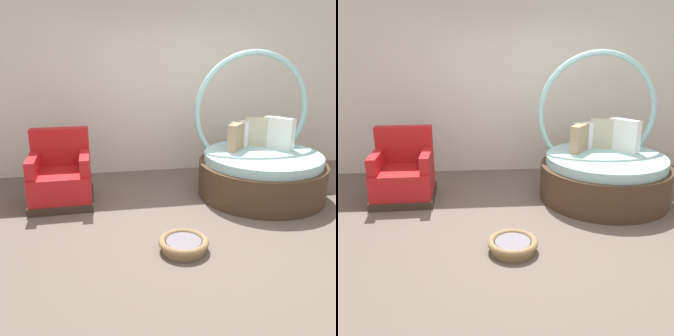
{
  "view_description": "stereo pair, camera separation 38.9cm",
  "coord_description": "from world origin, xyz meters",
  "views": [
    {
      "loc": [
        -1.08,
        -3.67,
        1.98
      ],
      "look_at": [
        -0.34,
        0.62,
        0.55
      ],
      "focal_mm": 39.96,
      "sensor_mm": 36.0,
      "label": 1
    },
    {
      "loc": [
        -0.69,
        -3.72,
        1.98
      ],
      "look_at": [
        -0.34,
        0.62,
        0.55
      ],
      "focal_mm": 39.96,
      "sensor_mm": 36.0,
      "label": 2
    }
  ],
  "objects": [
    {
      "name": "pet_basket",
      "position": [
        -0.35,
        -0.4,
        0.07
      ],
      "size": [
        0.51,
        0.51,
        0.13
      ],
      "color": "#8E704C",
      "rests_on": "ground_plane"
    },
    {
      "name": "back_wall",
      "position": [
        0.0,
        2.28,
        1.36
      ],
      "size": [
        8.0,
        0.12,
        2.72
      ],
      "primitive_type": "cube",
      "color": "silver",
      "rests_on": "ground_plane"
    },
    {
      "name": "round_daybed",
      "position": [
        1.01,
        0.97,
        0.4
      ],
      "size": [
        1.72,
        1.72,
        1.94
      ],
      "color": "#473323",
      "rests_on": "ground_plane"
    },
    {
      "name": "ground_plane",
      "position": [
        0.0,
        0.0,
        -0.01
      ],
      "size": [
        8.0,
        8.0,
        0.02
      ],
      "primitive_type": "cube",
      "color": "#66564C"
    },
    {
      "name": "red_armchair",
      "position": [
        -1.68,
        1.11,
        0.33
      ],
      "size": [
        0.82,
        0.82,
        0.94
      ],
      "color": "#38281E",
      "rests_on": "ground_plane"
    }
  ]
}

